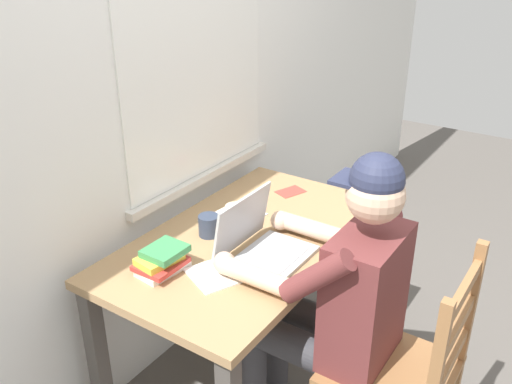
{
  "coord_description": "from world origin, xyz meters",
  "views": [
    {
      "loc": [
        -1.6,
        -1.1,
        1.84
      ],
      "look_at": [
        -0.03,
        -0.05,
        0.94
      ],
      "focal_mm": 38.95,
      "sensor_mm": 36.0,
      "label": 1
    }
  ],
  "objects": [
    {
      "name": "landscape_photo_print",
      "position": [
        0.45,
        0.07,
        0.73
      ],
      "size": [
        0.15,
        0.13,
        0.0
      ],
      "primitive_type": "cube",
      "rotation": [
        0.0,
        0.0,
        -0.36
      ],
      "color": "#C63D33",
      "rests_on": "desk"
    },
    {
      "name": "coffee_mug_dark",
      "position": [
        -0.08,
        0.14,
        0.77
      ],
      "size": [
        0.12,
        0.08,
        0.09
      ],
      "color": "#2D384C",
      "rests_on": "desk"
    },
    {
      "name": "paper_pile_back_corner",
      "position": [
        -0.29,
        -0.06,
        0.73
      ],
      "size": [
        0.25,
        0.25,
        0.01
      ],
      "primitive_type": "cube",
      "rotation": [
        0.0,
        0.0,
        -0.43
      ],
      "color": "white",
      "rests_on": "desk"
    },
    {
      "name": "seated_person",
      "position": [
        -0.09,
        -0.44,
        0.67
      ],
      "size": [
        0.5,
        0.6,
        1.23
      ],
      "color": "brown",
      "rests_on": "ground"
    },
    {
      "name": "book_stack_main",
      "position": [
        -0.38,
        0.12,
        0.77
      ],
      "size": [
        0.19,
        0.14,
        0.09
      ],
      "color": "white",
      "rests_on": "desk"
    },
    {
      "name": "paper_pile_near_laptop",
      "position": [
        0.09,
        0.14,
        0.73
      ],
      "size": [
        0.27,
        0.22,
        0.0
      ],
      "primitive_type": "cube",
      "rotation": [
        0.0,
        0.0,
        -0.13
      ],
      "color": "silver",
      "rests_on": "desk"
    },
    {
      "name": "ground_plane",
      "position": [
        0.0,
        0.0,
        0.0
      ],
      "size": [
        8.0,
        8.0,
        0.0
      ],
      "primitive_type": "plane",
      "color": "#56514C"
    },
    {
      "name": "laptop",
      "position": [
        -0.1,
        -0.12,
        0.78
      ],
      "size": [
        0.33,
        0.27,
        0.23
      ],
      "color": "#ADAFB2",
      "rests_on": "desk"
    },
    {
      "name": "back_wall",
      "position": [
        0.0,
        0.44,
        1.3
      ],
      "size": [
        6.0,
        0.08,
        2.6
      ],
      "color": "silver",
      "rests_on": "ground"
    },
    {
      "name": "wooden_chair",
      "position": [
        -0.09,
        -0.72,
        0.45
      ],
      "size": [
        0.42,
        0.42,
        0.92
      ],
      "color": "olive",
      "rests_on": "ground"
    },
    {
      "name": "computer_mouse",
      "position": [
        0.17,
        -0.14,
        0.74
      ],
      "size": [
        0.06,
        0.1,
        0.03
      ],
      "primitive_type": "ellipsoid",
      "color": "black",
      "rests_on": "desk"
    },
    {
      "name": "desk",
      "position": [
        0.0,
        0.0,
        0.62
      ],
      "size": [
        1.25,
        0.72,
        0.72
      ],
      "color": "#9E7A51",
      "rests_on": "ground"
    },
    {
      "name": "coffee_mug_white",
      "position": [
        0.05,
        0.11,
        0.77
      ],
      "size": [
        0.11,
        0.07,
        0.09
      ],
      "color": "beige",
      "rests_on": "desk"
    }
  ]
}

